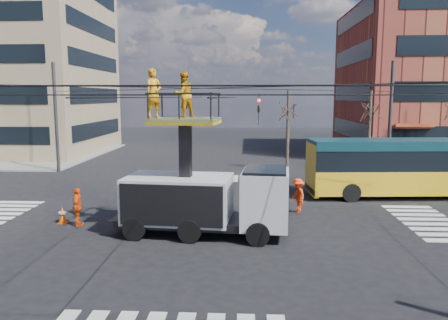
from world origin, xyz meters
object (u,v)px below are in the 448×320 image
utility_truck (205,183)px  worker_ground (78,207)px  flagger (298,196)px  city_bus (426,166)px  traffic_cone (62,215)px

utility_truck → worker_ground: bearing=176.8°
utility_truck → flagger: utility_truck is taller
city_bus → flagger: (-7.52, -3.81, -0.89)m
city_bus → worker_ground: city_bus is taller
city_bus → flagger: city_bus is taller
utility_truck → city_bus: size_ratio=0.55×
traffic_cone → flagger: (10.57, 2.33, 0.46)m
city_bus → worker_ground: bearing=-163.4°
traffic_cone → worker_ground: bearing=-22.6°
worker_ground → flagger: (9.73, 2.68, 0.00)m
city_bus → worker_ground: size_ratio=7.90×
city_bus → flagger: bearing=-157.2°
utility_truck → city_bus: (11.66, 7.33, -0.39)m
utility_truck → worker_ground: (-5.59, 0.84, -1.28)m
traffic_cone → worker_ground: (0.84, -0.35, 0.46)m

